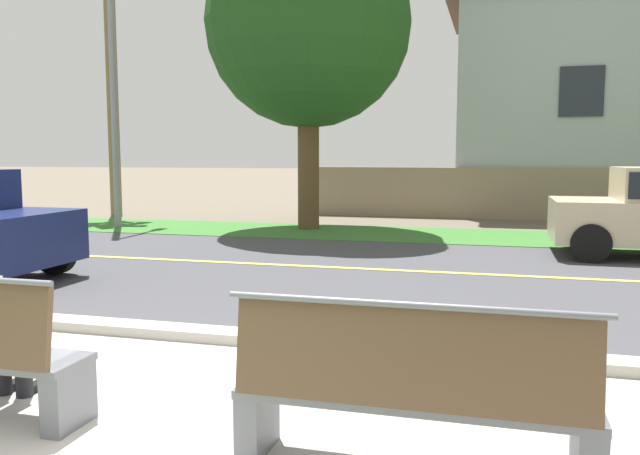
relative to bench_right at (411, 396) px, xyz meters
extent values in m
plane|color=#665B4C|center=(-1.54, 7.79, -0.46)|extent=(140.00, 140.00, 0.00)
cube|color=#B7B2A8|center=(-1.54, 0.19, -0.46)|extent=(44.00, 3.60, 0.01)
cube|color=#ADA89E|center=(-1.54, 2.14, -0.41)|extent=(44.00, 0.30, 0.11)
cube|color=#424247|center=(-1.54, 6.29, -0.46)|extent=(52.00, 8.00, 0.01)
cube|color=#E0CC4C|center=(-1.54, 6.29, -0.45)|extent=(48.00, 0.14, 0.01)
cube|color=#38702D|center=(-1.54, 10.80, -0.45)|extent=(48.00, 2.80, 0.02)
cube|color=slate|center=(-2.18, 0.07, -0.24)|extent=(0.14, 0.40, 0.45)
cube|color=slate|center=(-0.90, 0.07, -0.24)|extent=(0.14, 0.40, 0.45)
cube|color=slate|center=(0.90, 0.07, -0.24)|extent=(0.14, 0.40, 0.45)
cube|color=slate|center=(0.00, 0.07, -0.04)|extent=(1.95, 0.44, 0.05)
cube|color=brown|center=(0.00, -0.13, 0.25)|extent=(1.87, 0.12, 0.52)
cylinder|color=slate|center=(0.00, -0.14, 0.53)|extent=(1.95, 0.04, 0.04)
cylinder|color=black|center=(-2.84, 0.26, 0.05)|extent=(0.15, 0.42, 0.15)
cylinder|color=black|center=(-3.02, 0.45, -0.25)|extent=(0.12, 0.12, 0.43)
cube|color=black|center=(-3.02, 0.53, -0.43)|extent=(0.09, 0.24, 0.07)
cylinder|color=black|center=(-2.84, 0.45, -0.25)|extent=(0.12, 0.12, 0.43)
cube|color=black|center=(-2.84, 0.53, -0.43)|extent=(0.09, 0.24, 0.07)
cylinder|color=black|center=(1.93, 7.85, -0.14)|extent=(0.64, 0.18, 0.64)
cylinder|color=black|center=(1.93, 9.53, -0.14)|extent=(0.64, 0.18, 0.64)
cylinder|color=black|center=(-5.82, 4.73, -0.14)|extent=(0.64, 0.18, 0.64)
cylinder|color=gray|center=(-8.37, 10.40, 2.92)|extent=(0.16, 0.16, 6.76)
cylinder|color=brown|center=(-3.83, 11.29, 1.02)|extent=(0.50, 0.50, 2.95)
sphere|color=#1E4719|center=(-3.83, 11.29, 4.26)|extent=(4.72, 4.72, 4.72)
cylinder|color=brown|center=(-10.14, 13.12, 3.24)|extent=(0.32, 0.32, 7.41)
cube|color=gray|center=(1.73, 15.02, 0.24)|extent=(13.00, 0.36, 1.40)
cube|color=#232833|center=(2.51, 14.99, 2.93)|extent=(1.10, 0.06, 1.30)
camera|label=1|loc=(0.40, -3.36, 1.29)|focal=36.43mm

